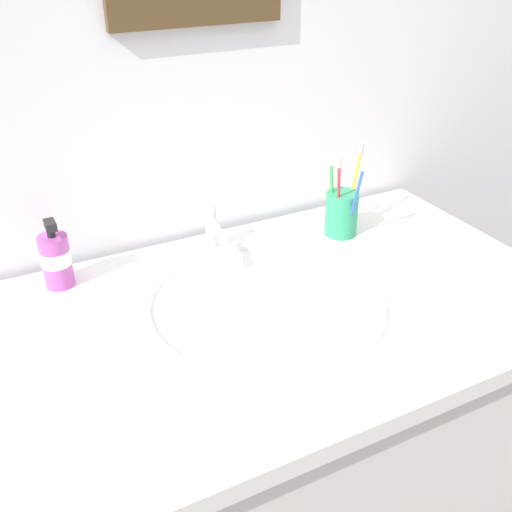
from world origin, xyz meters
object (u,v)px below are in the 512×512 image
Objects in this scene: toothbrush_cup at (341,214)px; toothbrush_yellow at (354,182)px; faucet at (215,231)px; toothbrush_blue at (356,195)px; toothbrush_green at (332,189)px; soap_dispenser at (56,259)px; toothbrush_red at (339,192)px.

toothbrush_yellow is at bearing 17.28° from toothbrush_cup.
toothbrush_cup is 0.08m from toothbrush_yellow.
toothbrush_cup is (0.30, -0.05, -0.00)m from faucet.
toothbrush_blue is (-0.04, -0.06, 0.00)m from toothbrush_yellow.
toothbrush_blue is (0.02, -0.07, 0.01)m from toothbrush_green.
toothbrush_yellow reaches higher than faucet.
soap_dispenser is (-0.67, 0.06, -0.06)m from toothbrush_yellow.
toothbrush_red reaches higher than toothbrush_green.
toothbrush_blue is at bearing -73.26° from toothbrush_green.
toothbrush_yellow reaches higher than soap_dispenser.
toothbrush_green is at bearing 140.66° from toothbrush_cup.
toothbrush_yellow is (0.33, -0.04, 0.06)m from faucet.
soap_dispenser is (-0.33, 0.03, 0.00)m from faucet.
faucet is 0.82× the size of toothbrush_yellow.
soap_dispenser is (-0.61, 0.06, -0.05)m from toothbrush_green.
toothbrush_green is (0.28, -0.03, 0.06)m from faucet.
toothbrush_cup is 0.55× the size of toothbrush_green.
faucet is at bearing 173.95° from toothbrush_yellow.
toothbrush_blue reaches higher than toothbrush_yellow.
toothbrush_blue is 1.37× the size of soap_dispenser.
faucet is 0.81× the size of toothbrush_blue.
toothbrush_green is at bearing 175.40° from toothbrush_yellow.
toothbrush_yellow is at bearing -6.05° from faucet.
toothbrush_yellow reaches higher than toothbrush_red.
toothbrush_yellow is (0.06, -0.00, 0.01)m from toothbrush_green.
faucet is 0.32m from toothbrush_blue.
toothbrush_green is 0.06m from toothbrush_yellow.
soap_dispenser is (-0.61, 0.09, -0.06)m from toothbrush_red.
toothbrush_cup is at bearing 31.13° from toothbrush_red.
faucet is 0.83× the size of toothbrush_red.
toothbrush_blue is 0.65m from soap_dispenser.
toothbrush_green is at bearing 85.50° from toothbrush_red.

